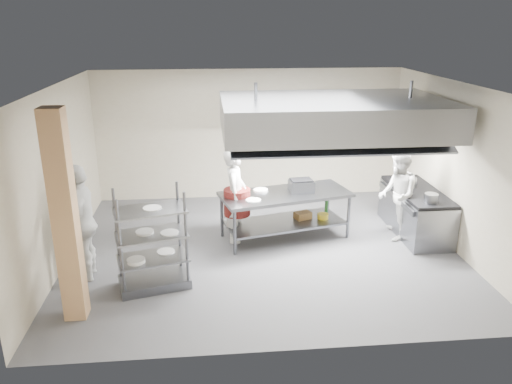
{
  "coord_description": "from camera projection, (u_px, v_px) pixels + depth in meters",
  "views": [
    {
      "loc": [
        -0.95,
        -8.33,
        4.02
      ],
      "look_at": [
        -0.11,
        0.2,
        1.06
      ],
      "focal_mm": 35.0,
      "sensor_mm": 36.0,
      "label": 1
    }
  ],
  "objects": [
    {
      "name": "chef_head",
      "position": [
        235.0,
        195.0,
        9.38
      ],
      "size": [
        0.55,
        0.73,
        1.8
      ],
      "primitive_type": "imported",
      "rotation": [
        0.0,
        0.0,
        1.38
      ],
      "color": "silver",
      "rests_on": "floor"
    },
    {
      "name": "chef_plating",
      "position": [
        82.0,
        222.0,
        7.97
      ],
      "size": [
        0.5,
        1.14,
        1.93
      ],
      "primitive_type": "imported",
      "rotation": [
        0.0,
        0.0,
        -1.55
      ],
      "color": "white",
      "rests_on": "floor"
    },
    {
      "name": "island_worktop",
      "position": [
        285.0,
        194.0,
        9.5
      ],
      "size": [
        2.62,
        1.57,
        0.06
      ],
      "primitive_type": "cube",
      "rotation": [
        0.0,
        0.0,
        0.24
      ],
      "color": "gray",
      "rests_on": "island"
    },
    {
      "name": "stockpot",
      "position": [
        409.0,
        182.0,
        9.81
      ],
      "size": [
        0.29,
        0.29,
        0.2
      ],
      "primitive_type": "cylinder",
      "color": "gray",
      "rests_on": "range_top"
    },
    {
      "name": "wall_shelf",
      "position": [
        327.0,
        135.0,
        11.58
      ],
      "size": [
        1.5,
        0.28,
        0.04
      ],
      "primitive_type": "cube",
      "color": "gray",
      "rests_on": "wall_back"
    },
    {
      "name": "wicker_basket",
      "position": [
        303.0,
        215.0,
        9.8
      ],
      "size": [
        0.37,
        0.31,
        0.14
      ],
      "primitive_type": "cube",
      "rotation": [
        0.0,
        0.0,
        0.38
      ],
      "color": "olive",
      "rests_on": "island_undershelf"
    },
    {
      "name": "island_undershelf",
      "position": [
        285.0,
        222.0,
        9.69
      ],
      "size": [
        2.41,
        1.43,
        0.04
      ],
      "primitive_type": "cube",
      "rotation": [
        0.0,
        0.0,
        0.24
      ],
      "color": "slate",
      "rests_on": "island"
    },
    {
      "name": "ceiling",
      "position": [
        264.0,
        85.0,
        8.26
      ],
      "size": [
        7.0,
        7.0,
        0.0
      ],
      "primitive_type": "plane",
      "rotation": [
        3.14,
        0.0,
        0.0
      ],
      "color": "silver",
      "rests_on": "wall_back"
    },
    {
      "name": "island",
      "position": [
        285.0,
        215.0,
        9.64
      ],
      "size": [
        2.62,
        1.57,
        0.91
      ],
      "primitive_type": null,
      "rotation": [
        0.0,
        0.0,
        0.24
      ],
      "color": "slate",
      "rests_on": "floor"
    },
    {
      "name": "pass_rack",
      "position": [
        152.0,
        240.0,
        7.71
      ],
      "size": [
        1.2,
        0.88,
        1.62
      ],
      "primitive_type": null,
      "rotation": [
        0.0,
        0.0,
        0.26
      ],
      "color": "gray",
      "rests_on": "floor"
    },
    {
      "name": "chef_line",
      "position": [
        397.0,
        195.0,
        9.48
      ],
      "size": [
        0.83,
        0.97,
        1.74
      ],
      "primitive_type": "imported",
      "rotation": [
        0.0,
        0.0,
        -1.79
      ],
      "color": "white",
      "rests_on": "floor"
    },
    {
      "name": "plate_stack",
      "position": [
        153.0,
        256.0,
        7.81
      ],
      "size": [
        0.28,
        0.28,
        0.05
      ],
      "primitive_type": "cylinder",
      "color": "white",
      "rests_on": "pass_rack"
    },
    {
      "name": "hood_strip_b",
      "position": [
        380.0,
        132.0,
        9.14
      ],
      "size": [
        1.6,
        0.12,
        0.04
      ],
      "primitive_type": "cube",
      "color": "white",
      "rests_on": "exhaust_hood"
    },
    {
      "name": "wall_right",
      "position": [
        455.0,
        167.0,
        9.07
      ],
      "size": [
        0.0,
        6.0,
        6.0
      ],
      "primitive_type": "plane",
      "rotation": [
        1.57,
        0.0,
        -1.57
      ],
      "color": "#B0A58C",
      "rests_on": "ground"
    },
    {
      "name": "exhaust_hood",
      "position": [
        333.0,
        116.0,
        8.95
      ],
      "size": [
        4.0,
        2.5,
        0.6
      ],
      "primitive_type": "cube",
      "color": "gray",
      "rests_on": "ceiling"
    },
    {
      "name": "column",
      "position": [
        65.0,
        219.0,
        6.69
      ],
      "size": [
        0.3,
        0.3,
        3.0
      ],
      "primitive_type": "cube",
      "color": "tan",
      "rests_on": "floor"
    },
    {
      "name": "wall_left",
      "position": [
        58.0,
        178.0,
        8.43
      ],
      "size": [
        0.0,
        6.0,
        6.0
      ],
      "primitive_type": "plane",
      "rotation": [
        1.57,
        0.0,
        1.57
      ],
      "color": "#B0A58C",
      "rests_on": "ground"
    },
    {
      "name": "cooking_range",
      "position": [
        415.0,
        213.0,
        9.85
      ],
      "size": [
        0.8,
        2.0,
        0.84
      ],
      "primitive_type": "cube",
      "color": "gray",
      "rests_on": "floor"
    },
    {
      "name": "griddle",
      "position": [
        301.0,
        186.0,
        9.53
      ],
      "size": [
        0.48,
        0.39,
        0.22
      ],
      "primitive_type": "cube",
      "rotation": [
        0.0,
        0.0,
        0.1
      ],
      "color": "slate",
      "rests_on": "island_worktop"
    },
    {
      "name": "floor",
      "position": [
        263.0,
        249.0,
        9.24
      ],
      "size": [
        7.0,
        7.0,
        0.0
      ],
      "primitive_type": "plane",
      "color": "#3D3D3F",
      "rests_on": "ground"
    },
    {
      "name": "range_top",
      "position": [
        418.0,
        191.0,
        9.71
      ],
      "size": [
        0.78,
        1.96,
        0.06
      ],
      "primitive_type": "cube",
      "color": "black",
      "rests_on": "cooking_range"
    },
    {
      "name": "wall_back",
      "position": [
        249.0,
        135.0,
        11.57
      ],
      "size": [
        7.0,
        0.0,
        7.0
      ],
      "primitive_type": "plane",
      "rotation": [
        1.57,
        0.0,
        0.0
      ],
      "color": "#B0A58C",
      "rests_on": "ground"
    },
    {
      "name": "hood_strip_a",
      "position": [
        283.0,
        134.0,
        8.97
      ],
      "size": [
        1.6,
        0.12,
        0.04
      ],
      "primitive_type": "cube",
      "color": "white",
      "rests_on": "exhaust_hood"
    }
  ]
}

